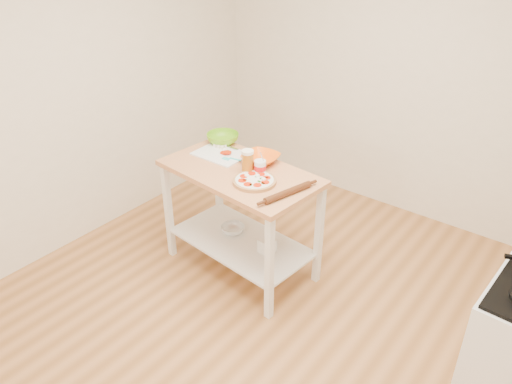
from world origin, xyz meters
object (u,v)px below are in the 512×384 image
object	(u,v)px
orange_bowl	(261,159)
prep_island	(240,199)
knife	(221,145)
green_bowl	(223,138)
yogurt_tub	(260,167)
pizza	(254,181)
shelf_glass_bowl	(233,229)
rolling_pin	(288,193)
shelf_bin	(267,246)
spatula	(231,159)
cutting_board	(221,153)
beer_pint	(248,161)

from	to	relation	value
orange_bowl	prep_island	bearing A→B (deg)	-102.19
prep_island	knife	world-z (taller)	knife
knife	green_bowl	distance (m)	0.08
prep_island	yogurt_tub	bearing A→B (deg)	17.47
pizza	shelf_glass_bowl	size ratio (longest dim) A/B	1.61
knife	rolling_pin	world-z (taller)	rolling_pin
orange_bowl	green_bowl	world-z (taller)	green_bowl
green_bowl	shelf_bin	size ratio (longest dim) A/B	2.40
green_bowl	shelf_bin	world-z (taller)	green_bowl
prep_island	spatula	size ratio (longest dim) A/B	8.49
cutting_board	knife	size ratio (longest dim) A/B	1.48
prep_island	pizza	xyz separation A→B (m)	(0.20, -0.08, 0.27)
green_bowl	knife	bearing A→B (deg)	-62.97
spatula	knife	xyz separation A→B (m)	(-0.24, 0.15, 0.00)
green_bowl	shelf_glass_bowl	bearing A→B (deg)	-39.83
prep_island	green_bowl	xyz separation A→B (m)	(-0.43, 0.30, 0.29)
knife	rolling_pin	bearing A→B (deg)	-22.74
prep_island	yogurt_tub	xyz separation A→B (m)	(0.15, 0.05, 0.30)
rolling_pin	beer_pint	bearing A→B (deg)	166.88
yogurt_tub	rolling_pin	xyz separation A→B (m)	(0.34, -0.14, -0.03)
orange_bowl	pizza	bearing A→B (deg)	-60.52
spatula	shelf_bin	world-z (taller)	spatula
cutting_board	rolling_pin	bearing A→B (deg)	-15.31
cutting_board	beer_pint	distance (m)	0.39
knife	green_bowl	size ratio (longest dim) A/B	1.02
pizza	green_bowl	size ratio (longest dim) A/B	1.18
beer_pint	rolling_pin	xyz separation A→B (m)	(0.43, -0.10, -0.07)
spatula	beer_pint	distance (m)	0.25
cutting_board	green_bowl	xyz separation A→B (m)	(-0.13, 0.18, 0.03)
rolling_pin	shelf_bin	xyz separation A→B (m)	(-0.24, 0.10, -0.61)
prep_island	shelf_glass_bowl	distance (m)	0.39
prep_island	rolling_pin	world-z (taller)	rolling_pin
green_bowl	shelf_glass_bowl	distance (m)	0.76
knife	green_bowl	world-z (taller)	green_bowl
prep_island	rolling_pin	bearing A→B (deg)	-10.37
rolling_pin	shelf_bin	distance (m)	0.66
prep_island	knife	xyz separation A→B (m)	(-0.39, 0.23, 0.27)
spatula	orange_bowl	xyz separation A→B (m)	(0.20, 0.12, 0.02)
pizza	shelf_glass_bowl	bearing A→B (deg)	157.95
spatula	shelf_bin	xyz separation A→B (m)	(0.41, -0.07, -0.60)
pizza	knife	world-z (taller)	pizza
green_bowl	yogurt_tub	xyz separation A→B (m)	(0.58, -0.25, 0.01)
cutting_board	shelf_glass_bowl	size ratio (longest dim) A/B	2.06
prep_island	green_bowl	distance (m)	0.60
shelf_glass_bowl	pizza	bearing A→B (deg)	-22.05
orange_bowl	shelf_bin	size ratio (longest dim) A/B	2.47
pizza	yogurt_tub	xyz separation A→B (m)	(-0.05, 0.13, 0.04)
knife	shelf_glass_bowl	size ratio (longest dim) A/B	1.39
prep_island	shelf_bin	world-z (taller)	prep_island
green_bowl	beer_pint	world-z (taller)	beer_pint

